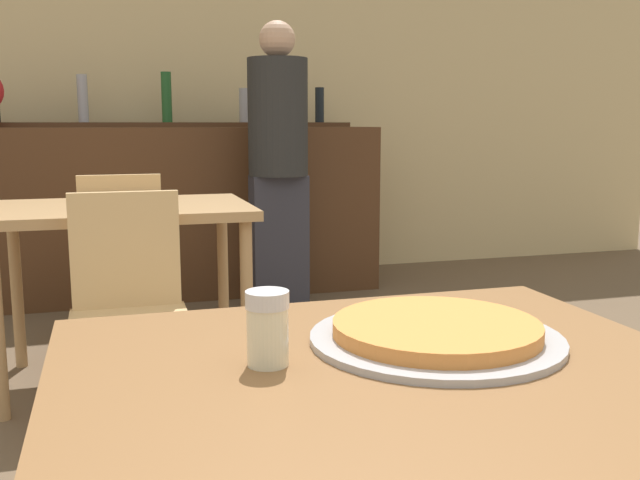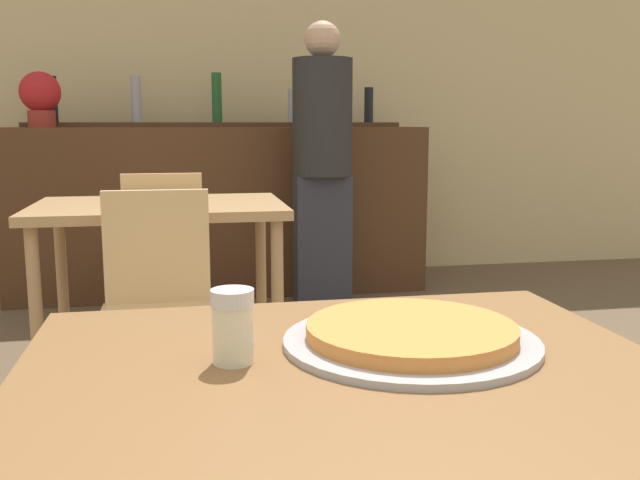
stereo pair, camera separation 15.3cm
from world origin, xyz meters
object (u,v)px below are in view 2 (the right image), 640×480
at_px(person_standing, 322,157).
at_px(chair_far_side_front, 158,294).
at_px(chair_far_side_back, 164,244).
at_px(potted_plant, 40,96).
at_px(cheese_shaker, 233,326).
at_px(pizza_tray, 411,336).

bearing_deg(person_standing, chair_far_side_front, -120.84).
relative_size(chair_far_side_back, potted_plant, 2.58).
xyz_separation_m(chair_far_side_front, person_standing, (0.89, 1.49, 0.41)).
bearing_deg(chair_far_side_front, cheese_shaker, -83.63).
distance_m(pizza_tray, person_standing, 3.00).
bearing_deg(cheese_shaker, chair_far_side_front, 96.37).
height_order(chair_far_side_front, pizza_tray, chair_far_side_front).
xyz_separation_m(pizza_tray, cheese_shaker, (-0.29, -0.03, 0.04)).
relative_size(chair_far_side_back, cheese_shaker, 7.51).
height_order(pizza_tray, cheese_shaker, cheese_shaker).
xyz_separation_m(pizza_tray, person_standing, (0.43, 2.96, 0.14)).
bearing_deg(cheese_shaker, pizza_tray, 5.88).
bearing_deg(potted_plant, cheese_shaker, -75.90).
distance_m(chair_far_side_back, person_standing, 1.06).
relative_size(pizza_tray, potted_plant, 1.26).
bearing_deg(chair_far_side_back, cheese_shaker, 93.73).
xyz_separation_m(chair_far_side_back, potted_plant, (-0.72, 0.95, 0.76)).
xyz_separation_m(chair_far_side_front, cheese_shaker, (0.17, -1.50, 0.30)).
xyz_separation_m(chair_far_side_back, person_standing, (0.89, 0.42, 0.41)).
bearing_deg(chair_far_side_back, pizza_tray, 100.16).
distance_m(chair_far_side_front, chair_far_side_back, 1.07).
bearing_deg(pizza_tray, chair_far_side_front, 107.19).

